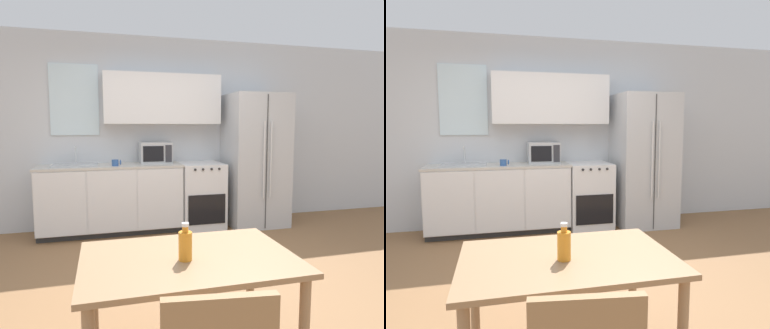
% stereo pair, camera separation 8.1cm
% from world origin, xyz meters
% --- Properties ---
extents(ground_plane, '(12.00, 12.00, 0.00)m').
position_xyz_m(ground_plane, '(0.00, 0.00, 0.00)').
color(ground_plane, olive).
extents(wall_back, '(12.00, 0.38, 2.70)m').
position_xyz_m(wall_back, '(0.02, 2.11, 1.43)').
color(wall_back, silver).
rests_on(wall_back, ground_plane).
extents(kitchen_counter, '(1.89, 0.61, 0.93)m').
position_xyz_m(kitchen_counter, '(-0.54, 1.82, 0.47)').
color(kitchen_counter, '#333333').
rests_on(kitchen_counter, ground_plane).
extents(oven_range, '(0.60, 0.66, 0.92)m').
position_xyz_m(oven_range, '(0.70, 1.79, 0.46)').
color(oven_range, white).
rests_on(oven_range, ground_plane).
extents(refrigerator, '(0.82, 0.79, 1.90)m').
position_xyz_m(refrigerator, '(1.51, 1.74, 0.95)').
color(refrigerator, silver).
rests_on(refrigerator, ground_plane).
extents(kitchen_sink, '(0.57, 0.38, 0.24)m').
position_xyz_m(kitchen_sink, '(-0.99, 1.83, 0.94)').
color(kitchen_sink, '#B7BABC').
rests_on(kitchen_sink, kitchen_counter).
extents(microwave, '(0.43, 0.37, 0.29)m').
position_xyz_m(microwave, '(0.07, 1.90, 1.07)').
color(microwave, '#B7BABC').
rests_on(microwave, kitchen_counter).
extents(coffee_mug, '(0.12, 0.09, 0.08)m').
position_xyz_m(coffee_mug, '(-0.48, 1.69, 0.97)').
color(coffee_mug, '#335999').
rests_on(coffee_mug, kitchen_counter).
extents(dining_table, '(1.18, 0.78, 0.72)m').
position_xyz_m(dining_table, '(-0.19, -1.06, 0.62)').
color(dining_table, '#997551').
rests_on(dining_table, ground_plane).
extents(drink_bottle, '(0.07, 0.07, 0.21)m').
position_xyz_m(drink_bottle, '(-0.22, -1.11, 0.81)').
color(drink_bottle, orange).
rests_on(drink_bottle, dining_table).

